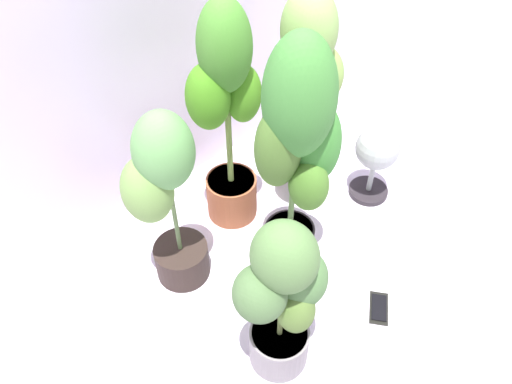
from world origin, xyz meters
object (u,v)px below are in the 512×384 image
Objects in this scene: potted_plant_back_center at (226,112)px; cell_phone at (379,308)px; potted_plant_front_left at (283,297)px; potted_plant_back_right at (305,89)px; potted_plant_back_left at (165,196)px; potted_plant_center at (298,149)px; floor_fan at (377,153)px.

cell_phone is at bearing -83.92° from potted_plant_back_center.
potted_plant_front_left is 0.86m from potted_plant_back_right.
potted_plant_center is at bearing -36.10° from potted_plant_back_left.
potted_plant_back_center is 0.34m from potted_plant_back_right.
floor_fan is (0.22, -0.24, -0.31)m from potted_plant_back_right.
potted_plant_back_right is at bearing 39.25° from potted_plant_front_left.
potted_plant_center is 0.48m from potted_plant_back_left.
potted_plant_back_right is 2.61× the size of floor_fan.
floor_fan is (0.46, 0.42, 0.24)m from cell_phone.
potted_plant_back_center is 2.69× the size of floor_fan.
potted_plant_center reaches higher than potted_plant_back_right.
potted_plant_front_left is (0.04, -0.53, -0.06)m from potted_plant_back_left.
potted_plant_back_center is at bearing -30.47° from cell_phone.
potted_plant_back_center is 0.74m from potted_plant_front_left.
potted_plant_center is at bearing -91.53° from potted_plant_back_center.
potted_plant_center is 0.48m from potted_plant_front_left.
potted_plant_center reaches higher than potted_plant_front_left.
potted_plant_back_right is (0.32, -0.11, 0.01)m from potted_plant_back_center.
potted_plant_back_right is at bearing 75.13° from floor_fan.
cell_phone is at bearing 164.29° from floor_fan.
potted_plant_back_center is (0.38, 0.11, 0.10)m from potted_plant_back_left.
potted_plant_back_right reaches higher than cell_phone.
potted_plant_back_center is 0.71m from floor_fan.
floor_fan reaches higher than cell_phone.
potted_plant_center is at bearing 39.18° from potted_plant_front_left.
potted_plant_center is 0.43m from potted_plant_back_right.
potted_plant_back_right reaches higher than potted_plant_front_left.
potted_plant_back_left is 0.97m from floor_fan.
potted_plant_center is at bearing 125.00° from floor_fan.
potted_plant_back_right is at bearing 0.06° from potted_plant_back_left.
potted_plant_back_left reaches higher than potted_plant_front_left.
potted_plant_center is at bearing -140.68° from potted_plant_back_right.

